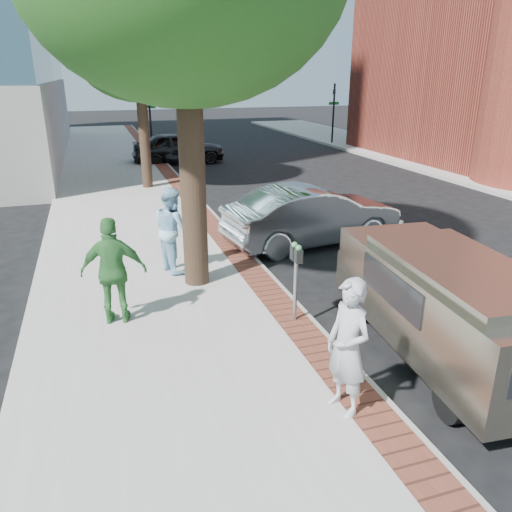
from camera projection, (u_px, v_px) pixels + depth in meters
name	position (u px, v px, depth m)	size (l,w,h in m)	color
ground	(250.00, 323.00, 9.34)	(120.00, 120.00, 0.00)	black
sidewalk	(131.00, 216.00, 16.02)	(5.00, 60.00, 0.15)	#9E9991
brick_strip	(198.00, 208.00, 16.63)	(0.60, 60.00, 0.01)	brown
curb	(209.00, 210.00, 16.76)	(0.10, 60.00, 0.15)	gray
signal_near	(150.00, 113.00, 28.46)	(0.70, 0.15, 3.80)	black
signal_far	(334.00, 109.00, 31.83)	(0.70, 0.15, 3.80)	black
tree_far	(137.00, 47.00, 18.08)	(4.80, 4.80, 7.14)	black
parking_meter	(296.00, 266.00, 8.77)	(0.12, 0.32, 1.47)	gray
person_gray	(348.00, 348.00, 6.38)	(0.69, 0.45, 1.88)	#ADACB1
person_officer	(173.00, 230.00, 11.14)	(0.93, 0.73, 1.92)	#9BD1EF
person_green	(114.00, 271.00, 8.76)	(1.14, 0.48, 1.95)	#387C39
sedan_silver	(313.00, 216.00, 13.40)	(1.69, 4.83, 1.59)	#A6A9AD
bg_car	(178.00, 148.00, 25.69)	(1.88, 4.67, 1.59)	black
van	(441.00, 299.00, 8.06)	(2.22, 4.87, 1.75)	gray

